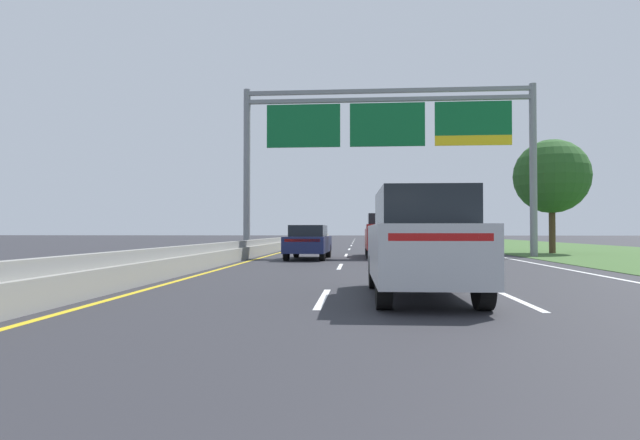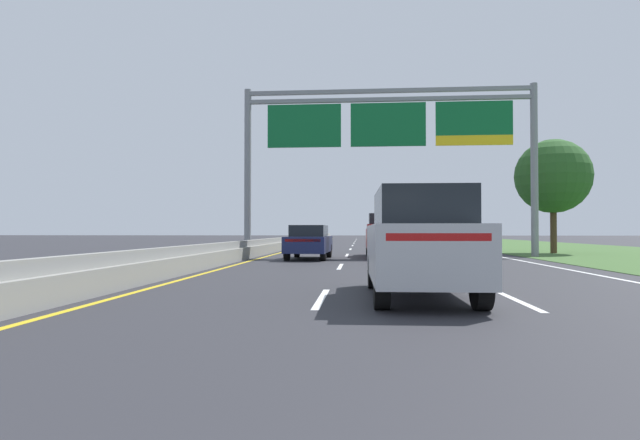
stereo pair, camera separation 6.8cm
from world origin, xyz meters
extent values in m
plane|color=#2B2B30|center=(0.00, 35.00, 0.00)|extent=(220.00, 220.00, 0.00)
cube|color=white|center=(-1.85, 10.50, 0.00)|extent=(0.14, 3.00, 0.01)
cube|color=white|center=(-1.85, 19.50, 0.00)|extent=(0.14, 3.00, 0.01)
cube|color=white|center=(-1.85, 28.50, 0.00)|extent=(0.14, 3.00, 0.01)
cube|color=white|center=(-1.85, 37.50, 0.00)|extent=(0.14, 3.00, 0.01)
cube|color=white|center=(-1.85, 46.50, 0.00)|extent=(0.14, 3.00, 0.01)
cube|color=white|center=(-1.85, 55.50, 0.00)|extent=(0.14, 3.00, 0.01)
cube|color=white|center=(-1.85, 64.50, 0.00)|extent=(0.14, 3.00, 0.01)
cube|color=white|center=(-1.85, 73.50, 0.00)|extent=(0.14, 3.00, 0.01)
cube|color=white|center=(-1.85, 82.50, 0.00)|extent=(0.14, 3.00, 0.01)
cube|color=white|center=(1.85, 10.50, 0.00)|extent=(0.14, 3.00, 0.01)
cube|color=white|center=(1.85, 19.50, 0.00)|extent=(0.14, 3.00, 0.01)
cube|color=white|center=(1.85, 28.50, 0.00)|extent=(0.14, 3.00, 0.01)
cube|color=white|center=(1.85, 37.50, 0.00)|extent=(0.14, 3.00, 0.01)
cube|color=white|center=(1.85, 46.50, 0.00)|extent=(0.14, 3.00, 0.01)
cube|color=white|center=(1.85, 55.50, 0.00)|extent=(0.14, 3.00, 0.01)
cube|color=white|center=(1.85, 64.50, 0.00)|extent=(0.14, 3.00, 0.01)
cube|color=white|center=(1.85, 73.50, 0.00)|extent=(0.14, 3.00, 0.01)
cube|color=white|center=(1.85, 82.50, 0.00)|extent=(0.14, 3.00, 0.01)
cube|color=white|center=(5.90, 35.00, 0.00)|extent=(0.16, 106.00, 0.01)
cube|color=gold|center=(-5.90, 35.00, 0.00)|extent=(0.16, 106.00, 0.01)
cube|color=#3D602D|center=(13.95, 35.00, 0.01)|extent=(14.00, 110.00, 0.02)
cube|color=gray|center=(-6.60, 35.00, 0.28)|extent=(0.60, 110.00, 0.55)
cube|color=gray|center=(-6.60, 35.00, 0.70)|extent=(0.25, 110.00, 0.30)
cylinder|color=gray|center=(-7.05, 27.37, 4.40)|extent=(0.36, 0.36, 8.79)
cylinder|color=gray|center=(7.65, 27.37, 4.40)|extent=(0.36, 0.36, 8.79)
cube|color=gray|center=(0.30, 27.37, 8.57)|extent=(14.70, 0.24, 0.20)
cube|color=gray|center=(0.30, 27.37, 8.12)|extent=(14.70, 0.24, 0.20)
cube|color=#0C602D|center=(-4.03, 27.19, 6.77)|extent=(3.83, 0.12, 2.24)
cube|color=#0C602D|center=(0.30, 27.19, 6.77)|extent=(3.83, 0.12, 2.24)
cube|color=#0C602D|center=(4.63, 27.19, 7.02)|extent=(3.83, 0.12, 1.74)
cube|color=yellow|center=(4.63, 27.19, 5.90)|extent=(3.83, 0.12, 0.50)
cube|color=maroon|center=(0.19, 26.73, 0.92)|extent=(2.03, 5.41, 1.00)
cube|color=black|center=(0.18, 27.58, 1.81)|extent=(1.73, 1.91, 0.78)
cube|color=#B21414|center=(0.20, 24.07, 1.22)|extent=(1.68, 0.09, 0.12)
cube|color=maroon|center=(0.20, 25.00, 1.52)|extent=(2.01, 1.95, 0.20)
cylinder|color=black|center=(-0.67, 28.56, 0.42)|extent=(0.30, 0.84, 0.84)
cylinder|color=black|center=(1.03, 28.57, 0.42)|extent=(0.30, 0.84, 0.84)
cylinder|color=black|center=(-0.65, 24.89, 0.42)|extent=(0.30, 0.84, 0.84)
cylinder|color=black|center=(1.05, 24.90, 0.42)|extent=(0.30, 0.84, 0.84)
cube|color=slate|center=(3.66, 28.72, 0.91)|extent=(2.03, 4.75, 1.05)
cube|color=black|center=(3.65, 28.57, 1.77)|extent=(1.72, 3.04, 0.68)
cube|color=#B21414|center=(3.59, 26.41, 1.22)|extent=(1.60, 0.12, 0.12)
cylinder|color=black|center=(2.88, 30.34, 0.38)|extent=(0.28, 0.77, 0.76)
cylinder|color=black|center=(4.52, 30.30, 0.38)|extent=(0.28, 0.77, 0.76)
cylinder|color=black|center=(2.79, 27.15, 0.38)|extent=(0.28, 0.77, 0.76)
cylinder|color=black|center=(4.43, 27.10, 0.38)|extent=(0.28, 0.77, 0.76)
cube|color=black|center=(3.94, 36.88, 0.91)|extent=(1.92, 4.71, 1.05)
cube|color=black|center=(3.94, 36.73, 1.77)|extent=(1.65, 3.01, 0.68)
cube|color=#B21414|center=(3.93, 34.57, 1.22)|extent=(1.60, 0.09, 0.12)
cylinder|color=black|center=(3.13, 38.48, 0.38)|extent=(0.26, 0.76, 0.76)
cylinder|color=black|center=(4.77, 38.47, 0.38)|extent=(0.26, 0.76, 0.76)
cylinder|color=black|center=(3.11, 35.29, 0.38)|extent=(0.26, 0.76, 0.76)
cylinder|color=black|center=(4.75, 35.28, 0.38)|extent=(0.26, 0.76, 0.76)
cube|color=#B2B5BA|center=(0.06, 10.80, 0.91)|extent=(1.98, 4.73, 1.05)
cube|color=black|center=(0.06, 10.65, 1.77)|extent=(1.68, 3.03, 0.68)
cube|color=#B21414|center=(0.09, 8.49, 1.22)|extent=(1.60, 0.11, 0.12)
cylinder|color=black|center=(-0.79, 12.39, 0.38)|extent=(0.27, 0.76, 0.76)
cylinder|color=black|center=(0.85, 12.41, 0.38)|extent=(0.27, 0.76, 0.76)
cylinder|color=black|center=(-0.74, 9.19, 0.38)|extent=(0.27, 0.76, 0.76)
cylinder|color=black|center=(0.90, 9.22, 0.38)|extent=(0.27, 0.76, 0.76)
cube|color=#161E47|center=(-3.50, 24.51, 0.69)|extent=(1.93, 4.45, 0.72)
cube|color=black|center=(-3.50, 24.46, 1.31)|extent=(1.62, 2.34, 0.52)
cube|color=#B21414|center=(-3.55, 22.35, 0.91)|extent=(1.53, 0.12, 0.12)
cylinder|color=black|center=(-4.26, 26.03, 0.33)|extent=(0.24, 0.67, 0.66)
cylinder|color=black|center=(-2.66, 25.99, 0.33)|extent=(0.24, 0.67, 0.66)
cylinder|color=black|center=(-4.34, 23.04, 0.33)|extent=(0.24, 0.67, 0.66)
cylinder|color=black|center=(-2.74, 23.00, 0.33)|extent=(0.24, 0.67, 0.66)
cylinder|color=#4C3823|center=(10.01, 31.42, 1.38)|extent=(0.36, 0.36, 2.77)
sphere|color=#285623|center=(10.01, 31.42, 4.48)|extent=(4.28, 4.28, 4.28)
camera|label=1|loc=(-1.14, 0.42, 1.32)|focal=29.18mm
camera|label=2|loc=(-1.08, 0.43, 1.32)|focal=29.18mm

